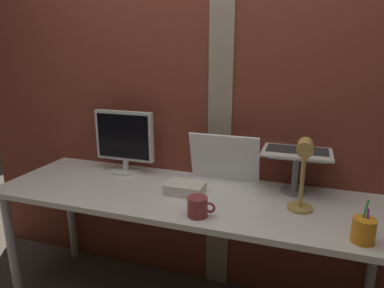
{
  "coord_description": "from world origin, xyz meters",
  "views": [
    {
      "loc": [
        0.52,
        -1.58,
        1.49
      ],
      "look_at": [
        -0.06,
        0.12,
        1.0
      ],
      "focal_mm": 31.97,
      "sensor_mm": 36.0,
      "label": 1
    }
  ],
  "objects_px": {
    "monitor": "(124,139)",
    "pen_cup": "(364,230)",
    "coffee_mug": "(198,207)",
    "laptop": "(298,141)",
    "desk_lamp": "(303,168)",
    "whiteboard_panel": "(224,158)"
  },
  "relations": [
    {
      "from": "monitor",
      "to": "pen_cup",
      "type": "distance_m",
      "value": 1.38
    },
    {
      "from": "whiteboard_panel",
      "to": "coffee_mug",
      "type": "relative_size",
      "value": 3.05
    },
    {
      "from": "desk_lamp",
      "to": "pen_cup",
      "type": "xyz_separation_m",
      "value": [
        0.25,
        -0.17,
        -0.18
      ]
    },
    {
      "from": "monitor",
      "to": "desk_lamp",
      "type": "xyz_separation_m",
      "value": [
        1.06,
        -0.26,
        0.02
      ]
    },
    {
      "from": "pen_cup",
      "to": "laptop",
      "type": "bearing_deg",
      "value": 119.87
    },
    {
      "from": "monitor",
      "to": "coffee_mug",
      "type": "bearing_deg",
      "value": -34.78
    },
    {
      "from": "whiteboard_panel",
      "to": "pen_cup",
      "type": "bearing_deg",
      "value": -34.51
    },
    {
      "from": "whiteboard_panel",
      "to": "desk_lamp",
      "type": "xyz_separation_m",
      "value": [
        0.44,
        -0.3,
        0.09
      ]
    },
    {
      "from": "coffee_mug",
      "to": "whiteboard_panel",
      "type": "bearing_deg",
      "value": 88.96
    },
    {
      "from": "whiteboard_panel",
      "to": "desk_lamp",
      "type": "distance_m",
      "value": 0.53
    },
    {
      "from": "whiteboard_panel",
      "to": "pen_cup",
      "type": "xyz_separation_m",
      "value": [
        0.68,
        -0.47,
        -0.09
      ]
    },
    {
      "from": "laptop",
      "to": "monitor",
      "type": "bearing_deg",
      "value": -176.24
    },
    {
      "from": "laptop",
      "to": "coffee_mug",
      "type": "xyz_separation_m",
      "value": [
        -0.41,
        -0.5,
        -0.22
      ]
    },
    {
      "from": "monitor",
      "to": "pen_cup",
      "type": "xyz_separation_m",
      "value": [
        1.31,
        -0.43,
        -0.16
      ]
    },
    {
      "from": "whiteboard_panel",
      "to": "pen_cup",
      "type": "height_order",
      "value": "whiteboard_panel"
    },
    {
      "from": "desk_lamp",
      "to": "monitor",
      "type": "bearing_deg",
      "value": 166.38
    },
    {
      "from": "monitor",
      "to": "whiteboard_panel",
      "type": "xyz_separation_m",
      "value": [
        0.63,
        0.04,
        -0.07
      ]
    },
    {
      "from": "desk_lamp",
      "to": "pen_cup",
      "type": "height_order",
      "value": "desk_lamp"
    },
    {
      "from": "laptop",
      "to": "desk_lamp",
      "type": "distance_m",
      "value": 0.33
    },
    {
      "from": "laptop",
      "to": "whiteboard_panel",
      "type": "distance_m",
      "value": 0.42
    },
    {
      "from": "pen_cup",
      "to": "monitor",
      "type": "bearing_deg",
      "value": 161.86
    },
    {
      "from": "laptop",
      "to": "whiteboard_panel",
      "type": "bearing_deg",
      "value": -176.2
    }
  ]
}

